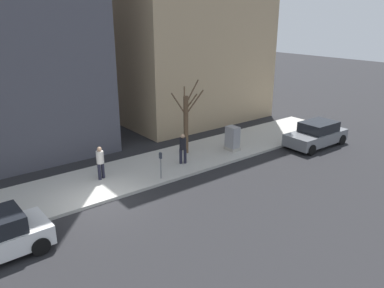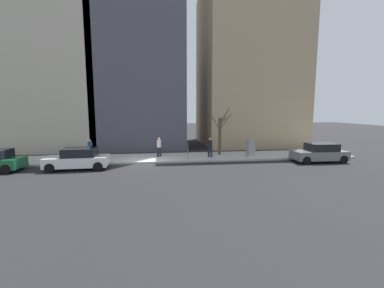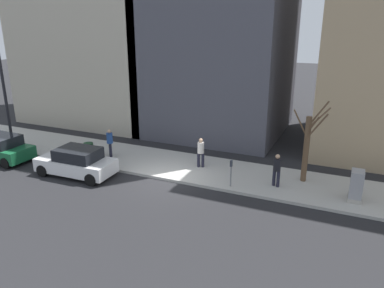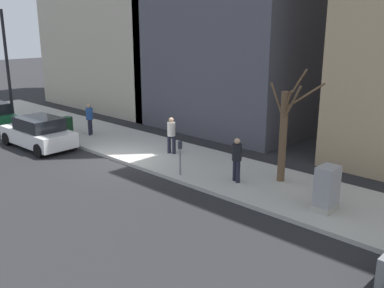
% 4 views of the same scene
% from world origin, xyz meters
% --- Properties ---
extents(ground_plane, '(120.00, 120.00, 0.00)m').
position_xyz_m(ground_plane, '(0.00, 0.00, 0.00)').
color(ground_plane, '#232326').
extents(sidewalk, '(4.00, 36.00, 0.15)m').
position_xyz_m(sidewalk, '(2.00, 0.00, 0.07)').
color(sidewalk, '#B2AFA8').
rests_on(sidewalk, ground).
extents(parked_car_grey, '(1.97, 4.23, 1.52)m').
position_xyz_m(parked_car_grey, '(-1.05, -13.91, 0.74)').
color(parked_car_grey, slate).
rests_on(parked_car_grey, ground).
extents(parked_car_white, '(2.04, 4.25, 1.52)m').
position_xyz_m(parked_car_white, '(-1.21, 4.68, 0.74)').
color(parked_car_white, white).
rests_on(parked_car_white, ground).
extents(parking_meter, '(0.14, 0.10, 1.35)m').
position_xyz_m(parking_meter, '(0.45, -3.36, 0.98)').
color(parking_meter, slate).
rests_on(parking_meter, sidewalk).
extents(utility_box, '(0.83, 0.61, 1.43)m').
position_xyz_m(utility_box, '(1.30, -8.97, 0.85)').
color(utility_box, '#A8A399').
rests_on(utility_box, sidewalk).
extents(bare_tree, '(1.81, 1.71, 4.20)m').
position_xyz_m(bare_tree, '(2.61, -6.55, 2.05)').
color(bare_tree, brown).
rests_on(bare_tree, sidewalk).
extents(trash_bin, '(0.56, 0.56, 0.90)m').
position_xyz_m(trash_bin, '(0.90, 5.59, 0.60)').
color(trash_bin, '#14381E').
rests_on(trash_bin, sidewalk).
extents(pedestrian_near_meter, '(0.36, 0.38, 1.66)m').
position_xyz_m(pedestrian_near_meter, '(1.37, -5.38, 1.09)').
color(pedestrian_near_meter, '#1E1E2D').
rests_on(pedestrian_near_meter, sidewalk).
extents(pedestrian_midblock, '(0.36, 0.38, 1.66)m').
position_xyz_m(pedestrian_midblock, '(2.21, -1.04, 1.09)').
color(pedestrian_midblock, '#1E1E2D').
rests_on(pedestrian_midblock, sidewalk).
extents(pedestrian_far_corner, '(0.36, 0.36, 1.66)m').
position_xyz_m(pedestrian_far_corner, '(1.61, 4.56, 1.09)').
color(pedestrian_far_corner, '#1E1E2D').
rests_on(pedestrian_far_corner, sidewalk).
extents(office_tower_left, '(11.00, 11.00, 18.42)m').
position_xyz_m(office_tower_left, '(11.00, -11.88, 9.21)').
color(office_tower_left, tan).
rests_on(office_tower_left, ground).
extents(office_block_center, '(9.41, 9.41, 21.26)m').
position_xyz_m(office_block_center, '(10.21, 0.86, 10.63)').
color(office_block_center, '#4C4C56').
rests_on(office_block_center, ground).
extents(office_tower_right, '(11.74, 11.74, 26.86)m').
position_xyz_m(office_tower_right, '(11.37, 10.81, 13.43)').
color(office_tower_right, '#BCB29E').
rests_on(office_tower_right, ground).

